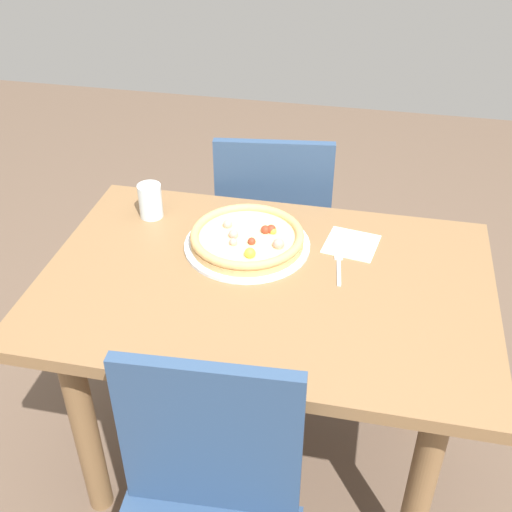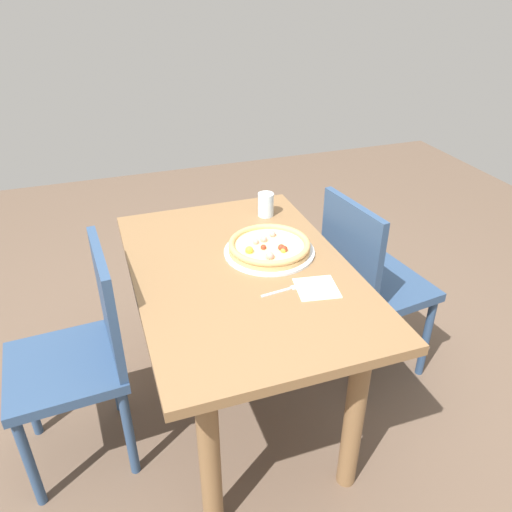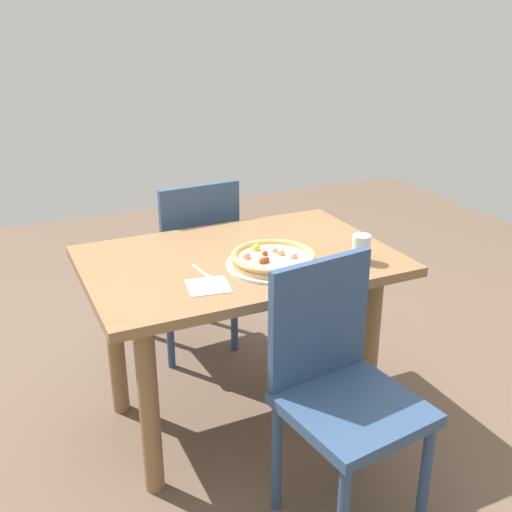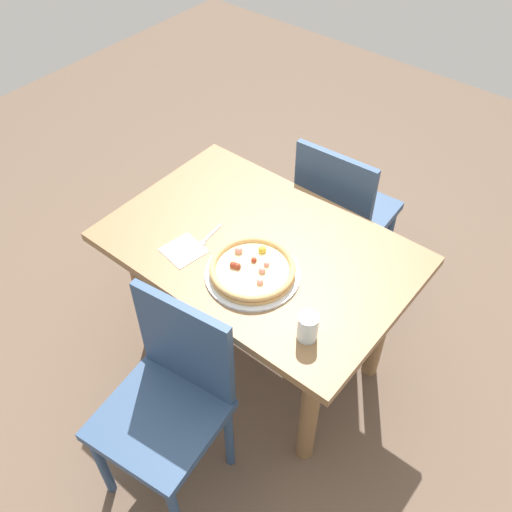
% 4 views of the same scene
% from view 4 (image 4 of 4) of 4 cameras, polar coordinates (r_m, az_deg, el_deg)
% --- Properties ---
extents(ground_plane, '(6.00, 6.00, 0.00)m').
position_cam_4_polar(ground_plane, '(2.76, 0.26, -9.77)').
color(ground_plane, brown).
extents(dining_table, '(1.17, 0.78, 0.73)m').
position_cam_4_polar(dining_table, '(2.28, 0.31, -1.14)').
color(dining_table, olive).
rests_on(dining_table, ground).
extents(chair_near, '(0.42, 0.42, 0.89)m').
position_cam_4_polar(chair_near, '(2.72, 8.55, 4.32)').
color(chair_near, navy).
rests_on(chair_near, ground).
extents(chair_far, '(0.45, 0.45, 0.89)m').
position_cam_4_polar(chair_far, '(2.08, -8.62, -13.91)').
color(chair_far, navy).
rests_on(chair_far, ground).
extents(plate, '(0.35, 0.35, 0.01)m').
position_cam_4_polar(plate, '(2.08, -0.34, -1.81)').
color(plate, silver).
rests_on(plate, dining_table).
extents(pizza, '(0.31, 0.31, 0.05)m').
position_cam_4_polar(pizza, '(2.06, -0.35, -1.32)').
color(pizza, tan).
rests_on(pizza, plate).
extents(fork, '(0.03, 0.17, 0.00)m').
position_cam_4_polar(fork, '(2.22, -4.97, 1.70)').
color(fork, silver).
rests_on(fork, dining_table).
extents(drinking_glass, '(0.07, 0.07, 0.10)m').
position_cam_4_polar(drinking_glass, '(1.88, 5.18, -7.06)').
color(drinking_glass, silver).
rests_on(drinking_glass, dining_table).
extents(napkin, '(0.16, 0.16, 0.00)m').
position_cam_4_polar(napkin, '(2.19, -7.23, 0.56)').
color(napkin, white).
rests_on(napkin, dining_table).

